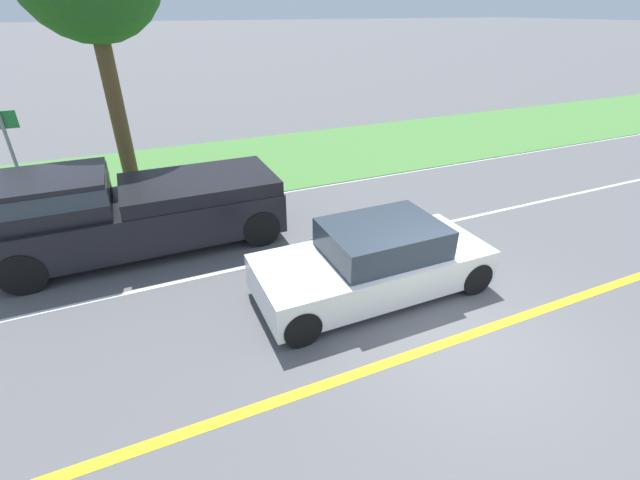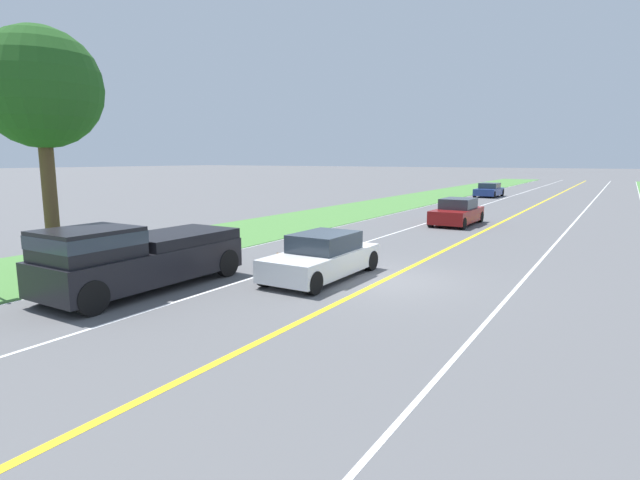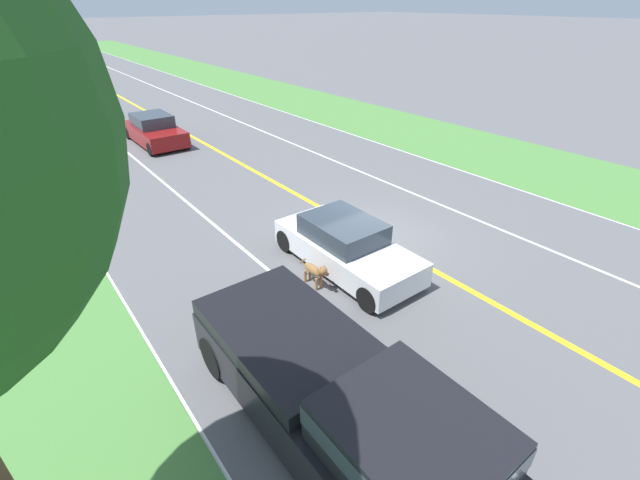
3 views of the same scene
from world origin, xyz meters
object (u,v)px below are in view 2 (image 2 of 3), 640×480
object	(u,v)px
pickup_truck	(136,256)
car_trailing_near	(457,213)
car_trailing_mid	(489,190)
roadside_tree_right_near	(41,90)
dog	(284,260)
ego_car	(322,257)

from	to	relation	value
pickup_truck	car_trailing_near	distance (m)	18.58
pickup_truck	car_trailing_mid	xyz separation A→B (m)	(0.00, -39.97, -0.34)
roadside_tree_right_near	pickup_truck	bearing A→B (deg)	178.77
car_trailing_near	dog	bearing A→B (deg)	85.88
car_trailing_near	roadside_tree_right_near	bearing A→B (deg)	68.07
ego_car	car_trailing_mid	xyz separation A→B (m)	(3.49, -36.06, -0.02)
pickup_truck	car_trailing_near	world-z (taller)	pickup_truck
pickup_truck	ego_car	bearing A→B (deg)	-131.77
roadside_tree_right_near	ego_car	bearing A→B (deg)	-152.92
ego_car	car_trailing_near	bearing A→B (deg)	-89.39
pickup_truck	car_trailing_near	size ratio (longest dim) A/B	1.32
car_trailing_near	car_trailing_mid	xyz separation A→B (m)	(3.34, -21.69, -0.04)
pickup_truck	car_trailing_near	bearing A→B (deg)	-100.36
ego_car	car_trailing_near	world-z (taller)	car_trailing_near
car_trailing_near	car_trailing_mid	bearing A→B (deg)	-81.25
ego_car	roadside_tree_right_near	distance (m)	9.74
dog	pickup_truck	world-z (taller)	pickup_truck
roadside_tree_right_near	car_trailing_near	bearing A→B (deg)	-111.93
ego_car	dog	size ratio (longest dim) A/B	3.71
dog	roadside_tree_right_near	size ratio (longest dim) A/B	0.16
dog	car_trailing_near	size ratio (longest dim) A/B	0.27
dog	ego_car	bearing A→B (deg)	-168.52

